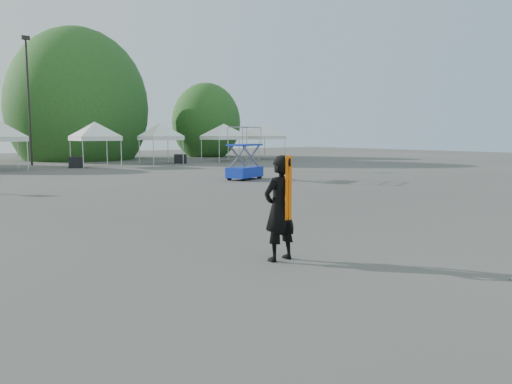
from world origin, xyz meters
TOP-DOWN VIEW (x-y plane):
  - ground at (0.00, 0.00)m, footprint 120.00×120.00m
  - light_pole_east at (3.00, 32.00)m, footprint 0.60×0.25m
  - tree_mid_e at (9.00, 39.00)m, footprint 5.12×5.12m
  - tree_far_e at (22.00, 37.00)m, footprint 3.84×3.84m
  - tent_f at (6.46, 27.56)m, footprint 4.29×4.29m
  - tent_g at (12.01, 27.91)m, footprint 3.99×3.99m
  - tent_h at (18.15, 27.84)m, footprint 4.40×4.40m
  - tent_extra_8 at (23.11, 28.65)m, footprint 4.71×4.71m
  - man at (-0.61, -2.19)m, footprint 0.76×0.52m
  - scissor_lift at (8.96, 12.08)m, footprint 2.41×1.83m
  - crate_mid at (4.78, 26.92)m, footprint 1.21×1.06m
  - crate_east at (13.45, 27.29)m, footprint 1.19×1.07m

SIDE VIEW (x-z plane):
  - ground at x=0.00m, z-range 0.00..0.00m
  - crate_east at x=13.45m, z-range 0.00..0.75m
  - crate_mid at x=4.78m, z-range 0.00..0.79m
  - man at x=-0.61m, z-range 0.00..2.02m
  - scissor_lift at x=8.96m, z-range 0.01..2.80m
  - tent_g at x=12.01m, z-range 1.12..5.00m
  - tent_f at x=6.46m, z-range 1.12..5.00m
  - tent_h at x=18.15m, z-range 1.12..5.00m
  - tent_extra_8 at x=23.11m, z-range 1.12..5.00m
  - tree_far_e at x=22.00m, z-range 0.70..6.55m
  - tree_mid_e at x=9.00m, z-range 0.94..8.74m
  - light_pole_east at x=3.00m, z-range 0.62..10.42m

